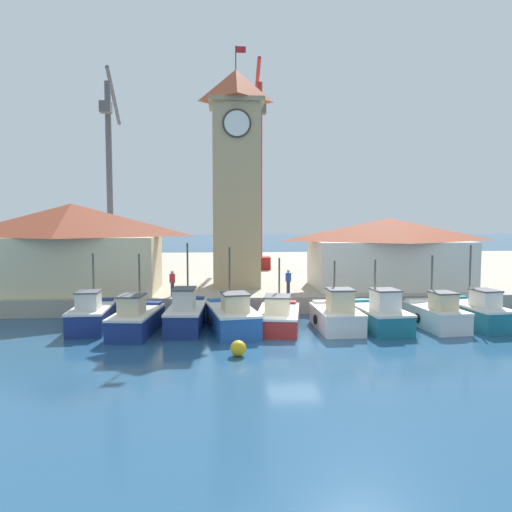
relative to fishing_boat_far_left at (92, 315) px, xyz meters
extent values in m
plane|color=navy|center=(10.39, -3.56, -0.77)|extent=(300.00, 300.00, 0.00)
cube|color=#A89E89|center=(10.39, 23.30, -0.23)|extent=(120.00, 40.00, 1.07)
cube|color=navy|center=(0.00, 0.05, -0.21)|extent=(1.95, 4.42, 1.13)
cube|color=navy|center=(-0.05, 1.98, 0.47)|extent=(1.57, 0.64, 0.24)
cube|color=silver|center=(0.00, 0.05, 0.40)|extent=(2.01, 4.48, 0.12)
cube|color=beige|center=(0.02, -0.71, 0.90)|extent=(1.13, 1.34, 0.88)
cube|color=#4C4C51|center=(0.02, -0.71, 1.38)|extent=(1.21, 1.42, 0.08)
cylinder|color=#4C4742|center=(-0.01, 0.60, 1.88)|extent=(0.10, 0.10, 2.83)
torus|color=black|center=(-1.00, 0.24, -0.21)|extent=(0.13, 0.52, 0.52)
cube|color=navy|center=(2.55, -1.03, -0.25)|extent=(2.40, 4.95, 1.05)
cube|color=navy|center=(2.81, 1.09, 0.40)|extent=(1.61, 0.79, 0.24)
cube|color=silver|center=(2.55, -1.03, 0.33)|extent=(2.47, 5.02, 0.12)
cube|color=beige|center=(2.44, -1.85, 0.84)|extent=(1.26, 1.55, 0.91)
cube|color=#4C4C51|center=(2.44, -1.85, 1.33)|extent=(1.35, 1.64, 0.08)
cylinder|color=#4C4742|center=(2.62, -0.43, 1.86)|extent=(0.10, 0.10, 2.94)
torus|color=black|center=(1.59, -0.67, -0.25)|extent=(0.18, 0.53, 0.52)
cube|color=navy|center=(5.06, -0.14, -0.21)|extent=(2.06, 5.19, 1.12)
cube|color=navy|center=(5.19, 2.15, 0.47)|extent=(1.53, 0.69, 0.24)
cube|color=silver|center=(5.06, -0.14, 0.40)|extent=(2.12, 5.25, 0.12)
cube|color=beige|center=(5.00, -1.03, 0.98)|extent=(1.14, 1.59, 1.03)
cube|color=#4C4C51|center=(5.00, -1.03, 1.54)|extent=(1.23, 1.67, 0.08)
cylinder|color=#4C4742|center=(5.09, 0.49, 2.15)|extent=(0.10, 0.10, 3.38)
torus|color=black|center=(4.12, 0.17, -0.21)|extent=(0.15, 0.53, 0.52)
cube|color=#2356A8|center=(7.49, -0.90, -0.21)|extent=(2.86, 5.30, 1.13)
cube|color=#2356A8|center=(7.12, 1.33, 0.48)|extent=(1.83, 0.88, 0.24)
cube|color=silver|center=(7.49, -0.90, 0.41)|extent=(2.93, 5.37, 0.12)
cube|color=beige|center=(7.63, -1.77, 0.89)|extent=(1.47, 1.69, 0.85)
cube|color=#4C4C51|center=(7.63, -1.77, 1.36)|extent=(1.56, 1.78, 0.08)
cylinder|color=#4C4742|center=(7.38, -0.28, 2.06)|extent=(0.10, 0.10, 3.18)
torus|color=black|center=(6.35, -0.83, -0.21)|extent=(0.20, 0.53, 0.52)
cube|color=#AD2823|center=(10.01, -0.53, -0.32)|extent=(2.92, 5.20, 0.90)
cube|color=#AD2823|center=(10.40, 1.64, 0.25)|extent=(1.86, 0.90, 0.24)
cube|color=silver|center=(10.01, -0.53, 0.18)|extent=(2.99, 5.26, 0.12)
cube|color=beige|center=(9.86, -1.37, 0.67)|extent=(1.50, 1.67, 0.86)
cube|color=#4C4C51|center=(9.86, -1.37, 1.14)|extent=(1.59, 1.76, 0.08)
cylinder|color=#4C4742|center=(10.12, 0.08, 1.63)|extent=(0.10, 0.10, 2.79)
torus|color=black|center=(8.94, -0.09, -0.32)|extent=(0.21, 0.53, 0.52)
cube|color=silver|center=(13.10, -0.93, -0.26)|extent=(2.14, 4.24, 1.02)
cube|color=silver|center=(13.07, 0.93, 0.37)|extent=(1.77, 0.63, 0.24)
cube|color=silver|center=(13.10, -0.93, 0.30)|extent=(2.20, 4.31, 0.12)
cube|color=beige|center=(13.11, -1.67, 0.91)|extent=(1.27, 1.28, 1.10)
cube|color=#4C4C51|center=(13.11, -1.67, 1.50)|extent=(1.35, 1.36, 0.08)
cylinder|color=#4C4742|center=(13.09, -0.40, 1.63)|extent=(0.10, 0.10, 2.53)
torus|color=black|center=(11.98, -0.74, -0.26)|extent=(0.13, 0.52, 0.52)
cube|color=#196B7F|center=(15.42, -0.90, -0.26)|extent=(2.42, 4.81, 1.03)
cube|color=#196B7F|center=(15.23, 1.17, 0.38)|extent=(1.75, 0.75, 0.24)
cube|color=silver|center=(15.42, -0.90, 0.31)|extent=(2.49, 4.88, 0.12)
cube|color=silver|center=(15.50, -1.71, 0.89)|extent=(1.33, 1.50, 1.05)
cube|color=#4C4C51|center=(15.50, -1.71, 1.46)|extent=(1.41, 1.59, 0.08)
cylinder|color=#4C4742|center=(15.37, -0.32, 1.65)|extent=(0.10, 0.10, 2.57)
torus|color=black|center=(14.32, -0.76, -0.26)|extent=(0.17, 0.53, 0.52)
cube|color=silver|center=(18.59, -0.96, -0.25)|extent=(2.18, 4.35, 1.04)
cube|color=silver|center=(18.42, 0.89, 0.39)|extent=(1.59, 0.73, 0.24)
cube|color=silver|center=(18.59, -0.96, 0.32)|extent=(2.24, 4.42, 0.12)
cube|color=beige|center=(18.65, -1.69, 0.81)|extent=(1.19, 1.35, 0.86)
cube|color=#4C4C51|center=(18.65, -1.69, 1.28)|extent=(1.28, 1.44, 0.08)
cylinder|color=#4C4742|center=(18.54, -0.43, 1.77)|extent=(0.10, 0.10, 2.78)
torus|color=black|center=(17.59, -0.84, -0.25)|extent=(0.17, 0.53, 0.52)
cube|color=#196B7F|center=(20.98, -0.64, -0.22)|extent=(2.31, 4.89, 1.10)
cube|color=#196B7F|center=(20.73, 1.45, 0.45)|extent=(1.56, 0.78, 0.24)
cube|color=silver|center=(20.98, -0.64, 0.38)|extent=(2.38, 4.95, 0.12)
cube|color=silver|center=(21.08, -1.46, 0.87)|extent=(1.22, 1.53, 0.86)
cube|color=#4C4C51|center=(21.08, -1.46, 1.34)|extent=(1.31, 1.62, 0.08)
cylinder|color=#4C4742|center=(20.91, -0.06, 2.07)|extent=(0.10, 0.10, 3.26)
torus|color=black|center=(20.00, -0.52, -0.22)|extent=(0.18, 0.53, 0.52)
cube|color=tan|center=(8.06, 8.65, 6.66)|extent=(3.28, 3.28, 12.72)
cube|color=#9C865F|center=(8.06, 8.65, 13.17)|extent=(3.78, 3.78, 0.30)
pyramid|color=#B25133|center=(8.06, 8.65, 14.42)|extent=(3.78, 3.78, 2.21)
cylinder|color=white|center=(8.06, 6.95, 11.52)|extent=(1.80, 0.12, 1.80)
torus|color=#332D23|center=(8.06, 6.91, 11.52)|extent=(1.92, 0.12, 1.92)
cylinder|color=#3F3F3F|center=(8.06, 8.65, 16.32)|extent=(0.08, 0.08, 1.60)
cube|color=red|center=(8.41, 8.65, 16.87)|extent=(0.70, 0.04, 0.44)
cube|color=beige|center=(-2.85, 6.73, 2.15)|extent=(11.06, 5.53, 3.69)
pyramid|color=#A3472D|center=(-2.85, 6.73, 5.07)|extent=(11.46, 5.93, 2.15)
cube|color=silver|center=(18.80, 7.41, 1.95)|extent=(10.65, 5.53, 3.29)
pyramid|color=#A3472D|center=(18.80, 7.41, 4.39)|extent=(11.05, 5.93, 1.59)
cube|color=#353539|center=(-3.35, 20.87, 0.90)|extent=(2.00, 2.00, 1.20)
cylinder|color=#4C4C51|center=(-3.35, 20.87, 9.62)|extent=(0.56, 0.56, 16.24)
cylinder|color=#4C4C51|center=(-3.58, 24.70, 17.18)|extent=(0.83, 7.84, 4.07)
cube|color=#4C4C4C|center=(-3.27, 19.62, 15.13)|extent=(1.00, 1.00, 1.00)
cube|color=maroon|center=(10.64, 20.11, 0.90)|extent=(2.00, 2.00, 1.20)
cylinder|color=red|center=(10.64, 20.11, 9.61)|extent=(0.56, 0.56, 16.21)
cylinder|color=red|center=(10.67, 24.35, 17.61)|extent=(0.42, 8.65, 4.98)
cube|color=#4C4C4C|center=(10.63, 18.89, 15.09)|extent=(1.00, 1.00, 1.00)
sphere|color=gold|center=(7.63, -5.75, -0.42)|extent=(0.70, 0.70, 0.70)
cylinder|color=#33333D|center=(3.90, 4.31, 0.73)|extent=(0.22, 0.22, 0.85)
cube|color=red|center=(3.90, 4.31, 1.43)|extent=(0.34, 0.22, 0.56)
sphere|color=beige|center=(3.90, 4.31, 1.82)|extent=(0.20, 0.20, 0.20)
cylinder|color=#33333D|center=(11.22, 4.35, 0.73)|extent=(0.22, 0.22, 0.85)
cube|color=#2D4CA5|center=(11.22, 4.35, 1.43)|extent=(0.34, 0.22, 0.56)
sphere|color=tan|center=(11.22, 4.35, 1.82)|extent=(0.20, 0.20, 0.20)
camera|label=1|loc=(6.83, -26.96, 5.25)|focal=35.00mm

